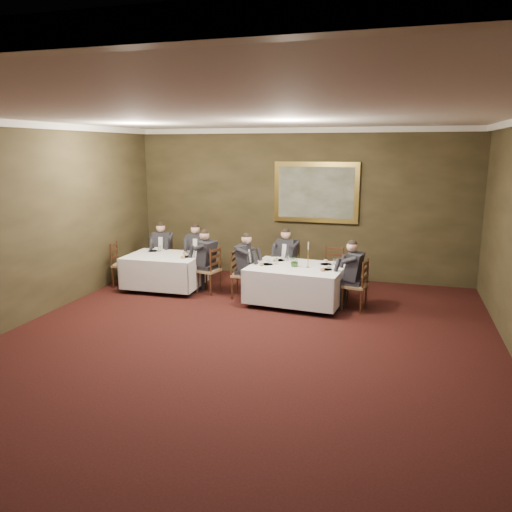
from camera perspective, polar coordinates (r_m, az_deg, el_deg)
The scene contains 25 objects.
ground at distance 7.58m, azimuth -2.76°, elevation -11.46°, with size 10.00×10.00×0.00m, color black.
ceiling at distance 6.96m, azimuth -3.07°, elevation 15.97°, with size 8.00×10.00×0.10m, color silver.
back_wall at distance 11.85m, azimuth 5.05°, elevation 5.93°, with size 8.00×0.10×3.50m, color #2D2716.
crown_molding at distance 6.95m, azimuth -3.06°, elevation 15.47°, with size 8.00×10.00×0.12m.
table_main at distance 9.94m, azimuth 4.65°, elevation -2.94°, with size 1.95×1.55×0.67m.
table_second at distance 11.10m, azimuth -10.38°, elevation -1.49°, with size 1.65×1.28×0.67m.
chair_main_backleft at distance 10.99m, azimuth 3.60°, elevation -2.33°, with size 0.54×0.53×1.00m.
diner_main_backleft at distance 10.93m, azimuth 3.58°, elevation -1.18°, with size 0.52×0.58×1.35m.
chair_main_backright at distance 10.75m, azimuth 8.62°, elevation -2.78°, with size 0.48×0.47×1.00m.
chair_main_endleft at distance 10.36m, azimuth -1.56°, elevation -3.22°, with size 0.43×0.45×1.00m.
diner_main_endleft at distance 10.30m, azimuth -1.51°, elevation -2.00°, with size 0.49×0.43×1.35m.
chair_main_endright at distance 9.73m, azimuth 11.24°, elevation -4.49°, with size 0.49×0.50×1.00m.
diner_main_endright at distance 9.67m, azimuth 11.23°, elevation -3.18°, with size 0.54×0.48×1.35m.
chair_sec_backleft at distance 12.05m, azimuth -10.57°, elevation -1.22°, with size 0.52×0.51×1.00m.
diner_sec_backleft at distance 11.98m, azimuth -10.62°, elevation -0.17°, with size 0.50×0.56×1.35m.
chair_sec_backright at distance 11.71m, azimuth -6.72°, elevation -1.48°, with size 0.50×0.48×1.00m.
diner_sec_backright at distance 11.64m, azimuth -6.76°, elevation -0.40°, with size 0.47×0.54×1.35m.
chair_sec_endright at distance 10.75m, azimuth -5.40°, elevation -2.70°, with size 0.50×0.52×1.00m.
diner_sec_endright at distance 10.70m, azimuth -5.48°, elevation -1.51°, with size 0.55×0.49×1.35m.
chair_sec_endleft at distance 11.60m, azimuth -14.94°, elevation -1.95°, with size 0.50×0.52×1.00m.
centerpiece at distance 9.79m, azimuth 4.47°, elevation -0.50°, with size 0.23×0.20×0.25m, color #2D5926.
candlestick at distance 9.74m, azimuth 5.97°, elevation -0.22°, with size 0.08×0.08×0.52m.
place_setting_table_main at distance 10.37m, azimuth 2.99°, elevation -0.30°, with size 0.33×0.31×0.14m.
place_setting_table_second at distance 11.50m, azimuth -11.40°, elevation 0.73°, with size 0.33×0.31×0.14m.
painting at distance 11.69m, azimuth 6.88°, elevation 7.23°, with size 1.97×0.09×1.39m.
Camera 1 is at (2.28, -6.56, 3.05)m, focal length 35.00 mm.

